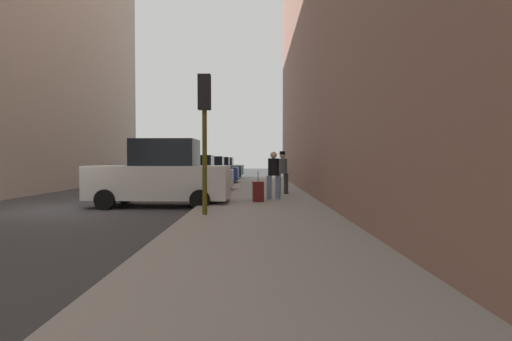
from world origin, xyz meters
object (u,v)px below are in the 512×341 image
parked_blue_sedan (207,171)px  parked_dark_green_sedan (216,169)px  pedestrian_with_beanie (284,170)px  fire_hydrant (224,186)px  parked_silver_sedan (191,175)px  rolling_suitcase (260,191)px  traffic_light (206,113)px  pedestrian_in_jeans (275,173)px  parked_gray_coupe (222,168)px  parked_white_van (163,176)px

parked_blue_sedan → parked_dark_green_sedan: 5.46m
pedestrian_with_beanie → fire_hydrant: bearing=-172.5°
parked_silver_sedan → pedestrian_with_beanie: (4.28, -2.46, 0.29)m
pedestrian_with_beanie → rolling_suitcase: bearing=-109.1°
fire_hydrant → pedestrian_with_beanie: pedestrian_with_beanie is taller
traffic_light → pedestrian_in_jeans: 4.83m
parked_gray_coupe → traffic_light: size_ratio=1.18×
parked_white_van → parked_silver_sedan: (0.00, 5.72, -0.18)m
fire_hydrant → pedestrian_in_jeans: pedestrian_in_jeans is taller
fire_hydrant → rolling_suitcase: size_ratio=0.68×
parked_gray_coupe → pedestrian_with_beanie: size_ratio=2.40×
fire_hydrant → traffic_light: size_ratio=0.20×
parked_gray_coupe → pedestrian_with_beanie: pedestrian_with_beanie is taller
parked_blue_sedan → pedestrian_with_beanie: size_ratio=2.37×
pedestrian_with_beanie → parked_silver_sedan: bearing=150.1°
parked_blue_sedan → parked_gray_coupe: same height
pedestrian_in_jeans → pedestrian_with_beanie: 2.28m
rolling_suitcase → parked_dark_green_sedan: bearing=100.8°
parked_dark_green_sedan → traffic_light: 20.59m
parked_silver_sedan → parked_gray_coupe: 16.65m
fire_hydrant → traffic_light: traffic_light is taller
parked_white_van → parked_silver_sedan: 5.72m
parked_gray_coupe → traffic_light: bearing=-85.8°
parked_white_van → parked_silver_sedan: bearing=90.0°
fire_hydrant → pedestrian_with_beanie: (2.47, 0.33, 0.64)m
parked_white_van → parked_dark_green_sedan: size_ratio=1.10×
pedestrian_in_jeans → parked_white_van: bearing=-165.0°
parked_gray_coupe → rolling_suitcase: bearing=-81.6°
pedestrian_with_beanie → parked_blue_sedan: bearing=116.4°
parked_silver_sedan → fire_hydrant: 3.34m
pedestrian_in_jeans → parked_dark_green_sedan: bearing=103.1°
parked_blue_sedan → fire_hydrant: (1.80, -8.95, -0.35)m
parked_silver_sedan → rolling_suitcase: 6.34m
parked_white_van → fire_hydrant: size_ratio=6.59×
pedestrian_in_jeans → pedestrian_with_beanie: (0.47, 2.24, 0.03)m
fire_hydrant → pedestrian_in_jeans: 2.84m
traffic_light → rolling_suitcase: bearing=67.5°
parked_white_van → parked_blue_sedan: size_ratio=1.10×
parked_blue_sedan → rolling_suitcase: 12.05m
pedestrian_with_beanie → rolling_suitcase: pedestrian_with_beanie is taller
parked_gray_coupe → pedestrian_in_jeans: pedestrian_in_jeans is taller
pedestrian_in_jeans → parked_gray_coupe: bearing=100.1°
fire_hydrant → parked_silver_sedan: bearing=122.9°
rolling_suitcase → parked_blue_sedan: bearing=105.6°
pedestrian_with_beanie → rolling_suitcase: 3.21m
parked_blue_sedan → rolling_suitcase: (3.25, -11.60, -0.36)m
parked_white_van → parked_silver_sedan: size_ratio=1.10×
parked_dark_green_sedan → parked_blue_sedan: bearing=-90.0°
parked_gray_coupe → rolling_suitcase: size_ratio=4.09×
traffic_light → pedestrian_in_jeans: bearing=64.5°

